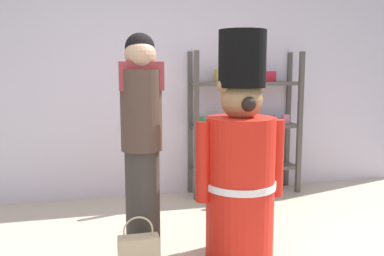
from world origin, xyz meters
TOP-DOWN VIEW (x-y plane):
  - back_wall at (0.00, 2.20)m, footprint 6.40×0.12m
  - merchandise_shelf at (0.95, 1.98)m, footprint 1.27×0.35m
  - teddy_bear_guard at (0.32, 0.42)m, footprint 0.69×0.54m
  - person_shopper at (-0.41, 0.51)m, footprint 0.31×0.30m

SIDE VIEW (x-z plane):
  - teddy_bear_guard at x=0.32m, z-range -0.13..1.57m
  - merchandise_shelf at x=0.95m, z-range 0.00..1.62m
  - person_shopper at x=-0.41m, z-range 0.07..1.74m
  - back_wall at x=0.00m, z-range 0.00..2.60m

